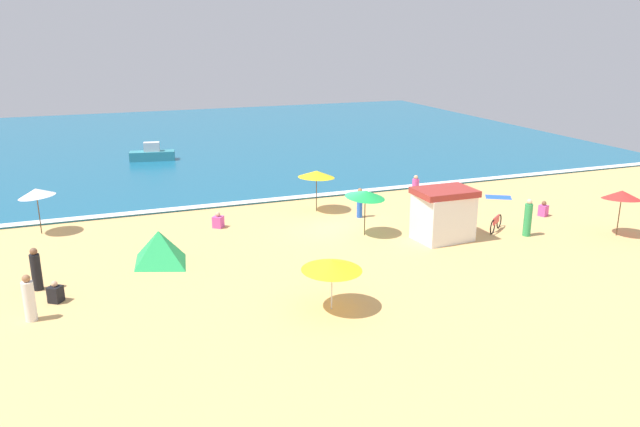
{
  "coord_description": "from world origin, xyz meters",
  "views": [
    {
      "loc": [
        -11.2,
        -26.98,
        9.54
      ],
      "look_at": [
        -0.81,
        0.45,
        0.8
      ],
      "focal_mm": 34.77,
      "sensor_mm": 36.0,
      "label": 1
    }
  ],
  "objects_px": {
    "beachgoer_2": "(528,219)",
    "beachgoer_5": "(415,190)",
    "beach_umbrella_3": "(365,194)",
    "beach_tent": "(159,247)",
    "beach_umbrella_2": "(36,193)",
    "beachgoer_6": "(36,270)",
    "beachgoer_0": "(543,210)",
    "beachgoer_7": "(360,203)",
    "beachgoer_4": "(55,293)",
    "beach_umbrella_4": "(332,265)",
    "beach_umbrella_0": "(316,174)",
    "beachgoer_1": "(29,299)",
    "parked_bicycle": "(496,223)",
    "lifeguard_cabana": "(443,214)",
    "beach_umbrella_1": "(622,195)",
    "small_boat_0": "(152,154)",
    "beachgoer_3": "(218,221)"
  },
  "relations": [
    {
      "from": "beachgoer_2",
      "to": "beachgoer_5",
      "type": "bearing_deg",
      "value": 106.95
    },
    {
      "from": "beach_umbrella_3",
      "to": "beach_tent",
      "type": "xyz_separation_m",
      "value": [
        -9.67,
        -0.31,
        -1.33
      ]
    },
    {
      "from": "beach_umbrella_2",
      "to": "beachgoer_6",
      "type": "xyz_separation_m",
      "value": [
        0.23,
        -7.33,
        -1.26
      ]
    },
    {
      "from": "beach_tent",
      "to": "beachgoer_0",
      "type": "relative_size",
      "value": 3.6
    },
    {
      "from": "beachgoer_7",
      "to": "beachgoer_4",
      "type": "bearing_deg",
      "value": -158.6
    },
    {
      "from": "beach_umbrella_4",
      "to": "beachgoer_5",
      "type": "xyz_separation_m",
      "value": [
        9.64,
        11.3,
        -0.91
      ]
    },
    {
      "from": "beach_umbrella_4",
      "to": "beachgoer_7",
      "type": "bearing_deg",
      "value": 60.75
    },
    {
      "from": "beachgoer_5",
      "to": "beachgoer_7",
      "type": "distance_m",
      "value": 4.36
    },
    {
      "from": "beach_umbrella_0",
      "to": "beachgoer_1",
      "type": "relative_size",
      "value": 1.57
    },
    {
      "from": "beach_umbrella_2",
      "to": "beach_umbrella_3",
      "type": "relative_size",
      "value": 0.86
    },
    {
      "from": "beach_umbrella_3",
      "to": "beachgoer_6",
      "type": "bearing_deg",
      "value": -173.95
    },
    {
      "from": "beach_umbrella_0",
      "to": "beachgoer_4",
      "type": "distance_m",
      "value": 15.17
    },
    {
      "from": "beachgoer_4",
      "to": "parked_bicycle",
      "type": "bearing_deg",
      "value": 3.77
    },
    {
      "from": "beach_umbrella_3",
      "to": "beachgoer_7",
      "type": "distance_m",
      "value": 3.23
    },
    {
      "from": "beachgoer_4",
      "to": "beachgoer_1",
      "type": "bearing_deg",
      "value": -119.4
    },
    {
      "from": "beach_umbrella_0",
      "to": "beachgoer_2",
      "type": "bearing_deg",
      "value": -43.26
    },
    {
      "from": "beachgoer_5",
      "to": "beach_umbrella_2",
      "type": "bearing_deg",
      "value": 175.38
    },
    {
      "from": "lifeguard_cabana",
      "to": "beachgoer_5",
      "type": "bearing_deg",
      "value": 72.38
    },
    {
      "from": "beachgoer_2",
      "to": "beachgoer_4",
      "type": "distance_m",
      "value": 20.98
    },
    {
      "from": "beach_umbrella_2",
      "to": "beach_umbrella_3",
      "type": "xyz_separation_m",
      "value": [
        14.61,
        -5.81,
        -0.0
      ]
    },
    {
      "from": "beachgoer_6",
      "to": "beachgoer_7",
      "type": "xyz_separation_m",
      "value": [
        15.37,
        4.32,
        -0.03
      ]
    },
    {
      "from": "lifeguard_cabana",
      "to": "beach_umbrella_1",
      "type": "xyz_separation_m",
      "value": [
        8.18,
        -2.47,
        0.77
      ]
    },
    {
      "from": "beach_umbrella_1",
      "to": "beachgoer_1",
      "type": "relative_size",
      "value": 1.49
    },
    {
      "from": "beachgoer_0",
      "to": "beachgoer_4",
      "type": "height_order",
      "value": "beachgoer_0"
    },
    {
      "from": "parked_bicycle",
      "to": "beachgoer_5",
      "type": "bearing_deg",
      "value": 102.0
    },
    {
      "from": "beach_umbrella_4",
      "to": "beachgoer_4",
      "type": "height_order",
      "value": "beach_umbrella_4"
    },
    {
      "from": "beachgoer_4",
      "to": "beachgoer_0",
      "type": "bearing_deg",
      "value": 6.03
    },
    {
      "from": "lifeguard_cabana",
      "to": "beachgoer_7",
      "type": "distance_m",
      "value": 5.17
    },
    {
      "from": "beachgoer_0",
      "to": "beachgoer_4",
      "type": "xyz_separation_m",
      "value": [
        -23.96,
        -2.53,
        -0.01
      ]
    },
    {
      "from": "lifeguard_cabana",
      "to": "beach_umbrella_0",
      "type": "bearing_deg",
      "value": 120.83
    },
    {
      "from": "beach_umbrella_2",
      "to": "beachgoer_0",
      "type": "xyz_separation_m",
      "value": [
        24.85,
        -6.25,
        -1.7
      ]
    },
    {
      "from": "beach_tent",
      "to": "beachgoer_7",
      "type": "bearing_deg",
      "value": 16.21
    },
    {
      "from": "beachgoer_7",
      "to": "beach_umbrella_0",
      "type": "bearing_deg",
      "value": 132.4
    },
    {
      "from": "parked_bicycle",
      "to": "small_boat_0",
      "type": "bearing_deg",
      "value": 121.22
    },
    {
      "from": "beach_umbrella_0",
      "to": "beach_umbrella_3",
      "type": "xyz_separation_m",
      "value": [
        0.73,
        -4.68,
        -0.03
      ]
    },
    {
      "from": "lifeguard_cabana",
      "to": "beachgoer_4",
      "type": "relative_size",
      "value": 3.28
    },
    {
      "from": "beachgoer_0",
      "to": "beach_umbrella_4",
      "type": "bearing_deg",
      "value": -155.81
    },
    {
      "from": "beach_umbrella_3",
      "to": "beach_umbrella_1",
      "type": "bearing_deg",
      "value": -20.92
    },
    {
      "from": "beachgoer_4",
      "to": "small_boat_0",
      "type": "relative_size",
      "value": 0.24
    },
    {
      "from": "beachgoer_6",
      "to": "beachgoer_4",
      "type": "bearing_deg",
      "value": -65.2
    },
    {
      "from": "beach_tent",
      "to": "beachgoer_7",
      "type": "xyz_separation_m",
      "value": [
        10.66,
        3.1,
        0.04
      ]
    },
    {
      "from": "beach_umbrella_2",
      "to": "beachgoer_4",
      "type": "height_order",
      "value": "beach_umbrella_2"
    },
    {
      "from": "beach_umbrella_0",
      "to": "small_boat_0",
      "type": "xyz_separation_m",
      "value": [
        -6.91,
        16.76,
        -1.51
      ]
    },
    {
      "from": "beachgoer_6",
      "to": "beachgoer_7",
      "type": "height_order",
      "value": "beachgoer_6"
    },
    {
      "from": "beachgoer_0",
      "to": "beachgoer_4",
      "type": "bearing_deg",
      "value": -173.97
    },
    {
      "from": "beach_tent",
      "to": "beachgoer_3",
      "type": "distance_m",
      "value": 5.23
    },
    {
      "from": "beachgoer_4",
      "to": "small_boat_0",
      "type": "bearing_deg",
      "value": 76.03
    },
    {
      "from": "beach_umbrella_1",
      "to": "beach_tent",
      "type": "bearing_deg",
      "value": 169.15
    },
    {
      "from": "lifeguard_cabana",
      "to": "beach_umbrella_3",
      "type": "bearing_deg",
      "value": 149.55
    },
    {
      "from": "beach_umbrella_3",
      "to": "beachgoer_0",
      "type": "xyz_separation_m",
      "value": [
        10.25,
        -0.44,
        -1.7
      ]
    }
  ]
}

